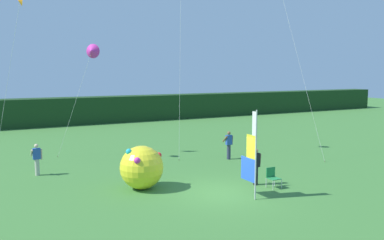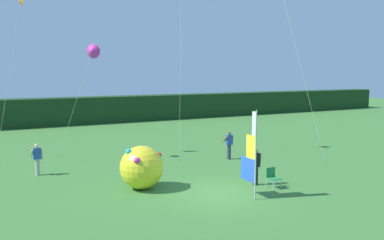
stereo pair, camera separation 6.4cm
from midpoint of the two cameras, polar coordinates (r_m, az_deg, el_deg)
ground_plane at (r=17.50m, az=4.33°, el=-10.22°), size 120.00×120.00×0.00m
distant_treeline at (r=41.37m, az=-15.17°, el=1.33°), size 80.00×2.40×2.64m
banner_flag at (r=16.52m, az=8.33°, el=-5.06°), size 0.06×1.03×3.64m
person_near_banner at (r=18.57m, az=8.95°, el=-6.40°), size 0.55×0.48×1.69m
person_mid_field at (r=23.75m, az=5.18°, el=-3.47°), size 0.55×0.48×1.67m
person_far_left at (r=21.46m, az=-21.27°, el=-5.14°), size 0.55×0.48×1.59m
inflatable_balloon at (r=17.88m, az=-7.27°, el=-6.69°), size 1.94×1.92×1.92m
folding_chair at (r=18.38m, az=11.27°, el=-7.84°), size 0.51×0.51×0.89m
kite_orange_delta_1 at (r=24.61m, az=-23.36°, el=15.10°), size 1.83×0.57×9.28m
kite_magenta_delta_2 at (r=25.16m, az=-14.12°, el=9.46°), size 2.58×0.94×6.82m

